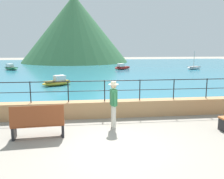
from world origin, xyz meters
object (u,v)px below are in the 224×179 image
Objects in this scene: person_walking at (114,102)px; boat_3 at (194,68)px; boat_2 at (57,82)px; bench_main at (38,122)px; boat_1 at (11,68)px; boat_4 at (122,67)px.

boat_3 reaches higher than person_walking.
boat_2 is at bearing -145.43° from boat_3.
bench_main is 0.74× the size of boat_1.
boat_1 is 0.96× the size of boat_2.
bench_main is 23.76m from boat_4.
person_walking is 0.71× the size of boat_3.
boat_3 is at bearing -4.40° from boat_1.
person_walking is at bearing 16.50° from bench_main.
bench_main is 25.00m from boat_1.
person_walking is 25.21m from boat_1.
boat_1 is 23.67m from boat_3.
boat_1 is 0.95× the size of boat_4.
boat_4 is (-9.43, 0.83, 0.06)m from boat_3.
boat_3 is (13.39, 21.23, -0.71)m from person_walking.
boat_1 is at bearing 107.70° from bench_main.
boat_2 and boat_4 have the same top height.
boat_3 is at bearing 53.98° from bench_main.
boat_2 is at bearing -120.01° from boat_4.
boat_3 reaches higher than boat_2.
person_walking is 25.11m from boat_3.
boat_1 is (-7.60, 23.82, -0.23)m from bench_main.
person_walking is at bearing -72.66° from boat_2.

